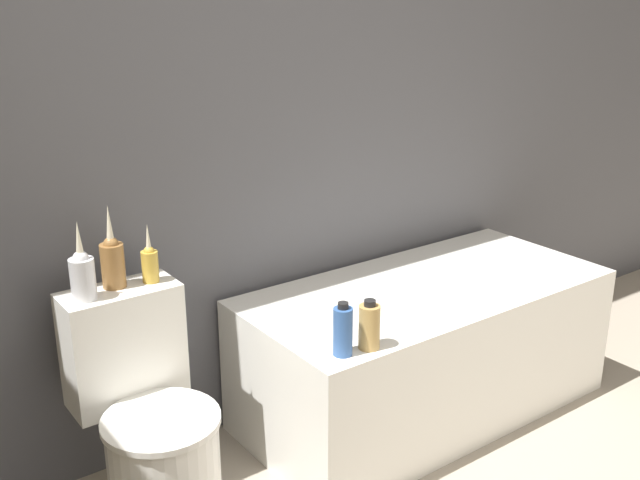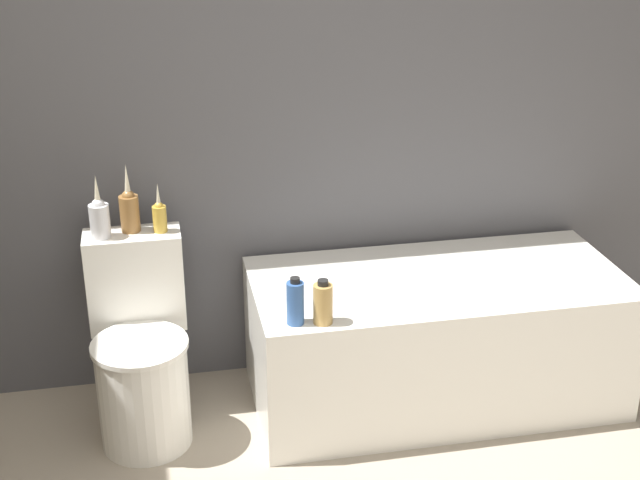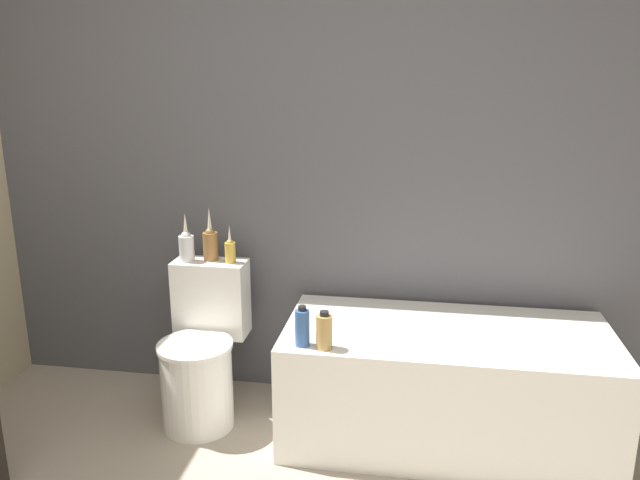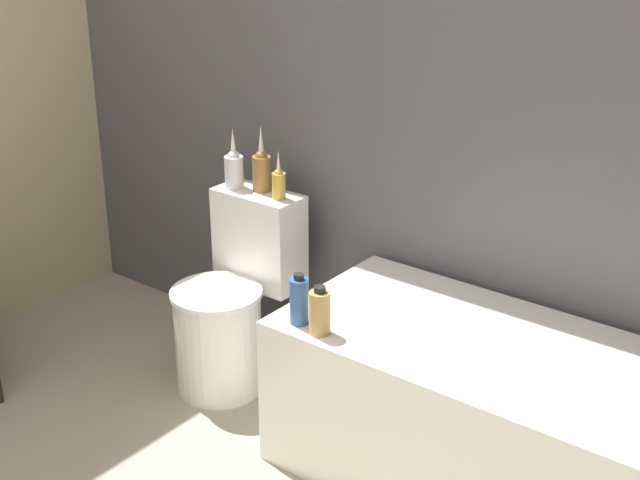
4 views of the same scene
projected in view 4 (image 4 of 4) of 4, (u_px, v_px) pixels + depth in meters
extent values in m
cube|color=#4C4C51|center=(384.00, 64.00, 3.26)|extent=(6.40, 0.06, 2.60)
cube|color=white|center=(499.00, 422.00, 2.94)|extent=(1.50, 0.70, 0.55)
cube|color=#B7BCC6|center=(505.00, 350.00, 2.83)|extent=(1.30, 0.50, 0.01)
cylinder|color=white|center=(219.00, 342.00, 3.57)|extent=(0.35, 0.35, 0.42)
cylinder|color=white|center=(216.00, 293.00, 3.48)|extent=(0.36, 0.36, 0.02)
cube|color=white|center=(259.00, 238.00, 3.62)|extent=(0.37, 0.18, 0.39)
cylinder|color=silver|center=(234.00, 172.00, 3.57)|extent=(0.08, 0.08, 0.13)
sphere|color=silver|center=(234.00, 157.00, 3.54)|extent=(0.05, 0.05, 0.05)
cone|color=beige|center=(233.00, 142.00, 3.52)|extent=(0.03, 0.03, 0.12)
cylinder|color=olive|center=(262.00, 174.00, 3.53)|extent=(0.07, 0.07, 0.14)
sphere|color=olive|center=(261.00, 157.00, 3.51)|extent=(0.05, 0.05, 0.05)
cone|color=beige|center=(261.00, 141.00, 3.48)|extent=(0.03, 0.03, 0.13)
cylinder|color=gold|center=(279.00, 186.00, 3.46)|extent=(0.05, 0.05, 0.10)
sphere|color=gold|center=(279.00, 173.00, 3.44)|extent=(0.04, 0.04, 0.04)
cone|color=beige|center=(278.00, 162.00, 3.42)|extent=(0.02, 0.02, 0.09)
cylinder|color=#335999|center=(299.00, 301.00, 2.96)|extent=(0.06, 0.06, 0.16)
cylinder|color=black|center=(299.00, 277.00, 2.93)|extent=(0.03, 0.03, 0.02)
cylinder|color=tan|center=(320.00, 313.00, 2.90)|extent=(0.07, 0.07, 0.15)
cylinder|color=black|center=(320.00, 289.00, 2.87)|extent=(0.04, 0.04, 0.02)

